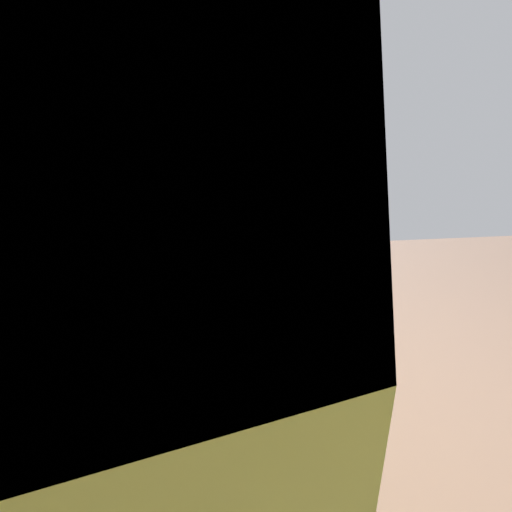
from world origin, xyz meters
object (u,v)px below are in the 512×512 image
microwave (212,300)px  bowl (267,435)px  oven_range (217,272)px  kettle (235,247)px

microwave → bowl: size_ratio=3.93×
microwave → oven_range: bearing=-1.4°
microwave → bowl: (-0.55, -0.13, -0.10)m
oven_range → kettle: bearing=-172.8°
oven_range → bowl: (-2.00, -0.10, 0.47)m
oven_range → bowl: 2.06m
oven_range → kettle: size_ratio=6.40×
microwave → bowl: bearing=-166.7°
microwave → kettle: bearing=-10.7°
microwave → kettle: microwave is taller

